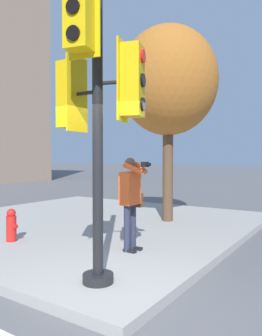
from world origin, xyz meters
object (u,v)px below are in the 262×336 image
traffic_signal_pole (95,90)px  street_tree (168,82)px  fire_hydrant (11,225)px  person_photographer (131,195)px

traffic_signal_pole → street_tree: 4.76m
fire_hydrant → person_photographer: bearing=-71.6°
street_tree → fire_hydrant: bearing=156.1°
street_tree → person_photographer: bearing=-165.7°
traffic_signal_pole → street_tree: size_ratio=0.86×
person_photographer → fire_hydrant: person_photographer is taller
street_tree → fire_hydrant: size_ratio=7.80×
traffic_signal_pole → person_photographer: (1.60, 0.49, -1.55)m
traffic_signal_pole → street_tree: (4.46, 1.22, 1.12)m
traffic_signal_pole → fire_hydrant: bearing=74.0°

